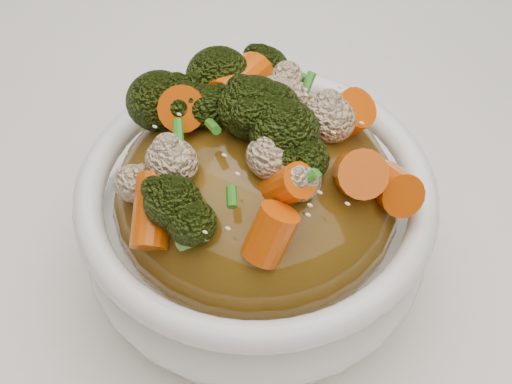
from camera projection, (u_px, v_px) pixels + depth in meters
The scene contains 8 objects.
tablecloth at pixel (310, 259), 0.50m from camera, with size 1.20×0.80×0.04m, color white.
bowl at pixel (256, 225), 0.45m from camera, with size 0.20×0.20×0.08m, color white, non-canonical shape.
sauce_base at pixel (256, 195), 0.43m from camera, with size 0.16×0.16×0.09m, color #5B3D0F.
carrots at pixel (256, 121), 0.38m from camera, with size 0.16×0.16×0.05m, color #DC5107, non-canonical shape.
broccoli at pixel (256, 122), 0.38m from camera, with size 0.16×0.16×0.04m, color black, non-canonical shape.
cauliflower at pixel (256, 125), 0.39m from camera, with size 0.16×0.16×0.03m, color beige, non-canonical shape.
scallions at pixel (256, 120), 0.38m from camera, with size 0.12×0.12×0.02m, color #297B1C, non-canonical shape.
sesame_seeds at pixel (256, 120), 0.38m from camera, with size 0.14×0.14×0.01m, color beige, non-canonical shape.
Camera 1 is at (0.14, -0.26, 1.14)m, focal length 55.00 mm.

